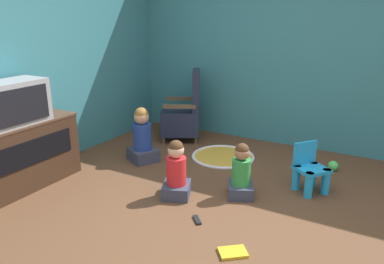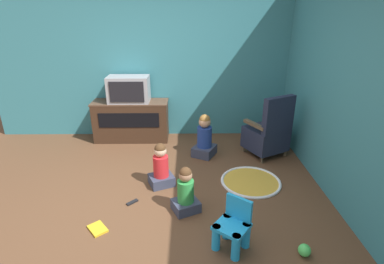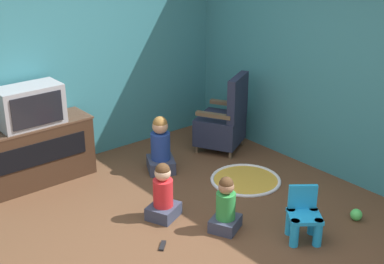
% 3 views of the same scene
% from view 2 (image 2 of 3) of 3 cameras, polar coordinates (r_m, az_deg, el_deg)
% --- Properties ---
extents(ground_plane, '(30.00, 30.00, 0.00)m').
position_cam_2_polar(ground_plane, '(3.74, -8.05, -13.51)').
color(ground_plane, brown).
extents(wall_back, '(5.33, 0.12, 2.80)m').
position_cam_2_polar(wall_back, '(5.44, -9.52, 13.67)').
color(wall_back, teal).
rests_on(wall_back, ground_plane).
extents(wall_right, '(0.12, 5.36, 2.80)m').
position_cam_2_polar(wall_right, '(3.33, 32.11, 5.35)').
color(wall_right, teal).
rests_on(wall_right, ground_plane).
extents(tv_cabinet, '(1.31, 0.46, 0.71)m').
position_cam_2_polar(tv_cabinet, '(5.42, -11.46, 2.26)').
color(tv_cabinet, '#382316').
rests_on(tv_cabinet, ground_plane).
extents(television, '(0.69, 0.39, 0.44)m').
position_cam_2_polar(television, '(5.25, -11.97, 7.97)').
color(television, '#939399').
rests_on(television, tv_cabinet).
extents(black_armchair, '(0.75, 0.74, 1.01)m').
position_cam_2_polar(black_armchair, '(4.86, 14.28, -0.22)').
color(black_armchair, brown).
rests_on(black_armchair, ground_plane).
extents(yellow_kid_chair, '(0.41, 0.41, 0.51)m').
position_cam_2_polar(yellow_kid_chair, '(3.07, 7.74, -17.83)').
color(yellow_kid_chair, '#1E99DB').
rests_on(yellow_kid_chair, ground_plane).
extents(play_mat, '(0.82, 0.82, 0.04)m').
position_cam_2_polar(play_mat, '(4.20, 11.13, -9.25)').
color(play_mat, gold).
rests_on(play_mat, ground_plane).
extents(child_watching_left, '(0.43, 0.45, 0.69)m').
position_cam_2_polar(child_watching_left, '(4.74, 2.39, -1.15)').
color(child_watching_left, '#33384C').
rests_on(child_watching_left, ground_plane).
extents(child_watching_center, '(0.39, 0.37, 0.60)m').
position_cam_2_polar(child_watching_center, '(3.97, -5.94, -6.70)').
color(child_watching_center, '#33384C').
rests_on(child_watching_center, ground_plane).
extents(child_watching_right, '(0.37, 0.35, 0.57)m').
position_cam_2_polar(child_watching_right, '(3.48, -1.22, -11.41)').
color(child_watching_right, '#33384C').
rests_on(child_watching_right, ground_plane).
extents(toy_ball, '(0.12, 0.12, 0.12)m').
position_cam_2_polar(toy_ball, '(3.23, 20.63, -20.33)').
color(toy_ball, '#4CCC59').
rests_on(toy_ball, ground_plane).
extents(book, '(0.25, 0.26, 0.02)m').
position_cam_2_polar(book, '(3.50, -17.54, -17.16)').
color(book, gold).
rests_on(book, ground_plane).
extents(remote_control, '(0.14, 0.14, 0.02)m').
position_cam_2_polar(remote_control, '(3.80, -11.31, -12.99)').
color(remote_control, black).
rests_on(remote_control, ground_plane).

